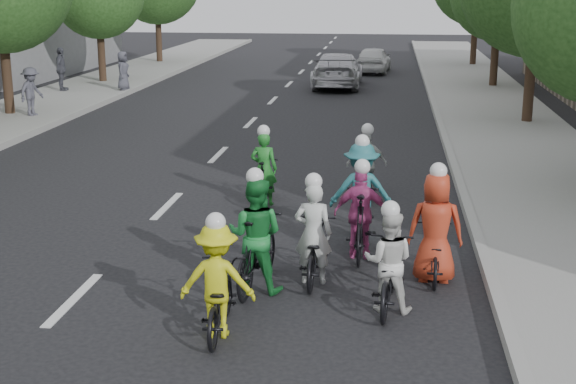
% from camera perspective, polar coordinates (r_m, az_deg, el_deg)
% --- Properties ---
extents(ground, '(120.00, 120.00, 0.00)m').
position_cam_1_polar(ground, '(12.10, -14.99, -7.38)').
color(ground, black).
rests_on(ground, ground).
extents(curb_left, '(0.18, 80.00, 0.18)m').
position_cam_1_polar(curb_left, '(23.29, -19.72, 3.11)').
color(curb_left, '#999993').
rests_on(curb_left, ground).
extents(sidewalk_right, '(4.00, 80.00, 0.15)m').
position_cam_1_polar(sidewalk_right, '(21.10, 16.79, 2.17)').
color(sidewalk_right, gray).
rests_on(sidewalk_right, ground).
extents(curb_right, '(0.18, 80.00, 0.18)m').
position_cam_1_polar(curb_right, '(20.86, 11.50, 2.41)').
color(curb_right, '#999993').
rests_on(curb_right, ground).
extents(cyclist_0, '(0.60, 1.70, 1.72)m').
position_cam_1_polar(cyclist_0, '(12.22, 1.83, -3.87)').
color(cyclist_0, black).
rests_on(cyclist_0, ground).
extents(cyclist_1, '(0.91, 1.96, 1.87)m').
position_cam_1_polar(cyclist_1, '(11.85, -2.27, -3.68)').
color(cyclist_1, black).
rests_on(cyclist_1, ground).
extents(cyclist_2, '(1.00, 1.72, 1.66)m').
position_cam_1_polar(cyclist_2, '(10.44, -5.00, -6.96)').
color(cyclist_2, black).
rests_on(cyclist_2, ground).
extents(cyclist_3, '(0.90, 1.91, 1.68)m').
position_cam_1_polar(cyclist_3, '(13.31, 5.23, -1.96)').
color(cyclist_3, black).
rests_on(cyclist_3, ground).
extents(cyclist_4, '(0.85, 1.52, 1.86)m').
position_cam_1_polar(cyclist_4, '(12.42, 10.41, -3.28)').
color(cyclist_4, black).
rests_on(cyclist_4, ground).
extents(cyclist_5, '(0.57, 1.56, 1.66)m').
position_cam_1_polar(cyclist_5, '(16.45, -1.69, 1.13)').
color(cyclist_5, black).
rests_on(cyclist_5, ground).
extents(cyclist_6, '(0.77, 1.81, 1.59)m').
position_cam_1_polar(cyclist_6, '(11.28, 7.15, -5.56)').
color(cyclist_6, black).
rests_on(cyclist_6, ground).
extents(cyclist_7, '(1.16, 1.68, 1.87)m').
position_cam_1_polar(cyclist_7, '(14.33, 5.22, -0.37)').
color(cyclist_7, black).
rests_on(cyclist_7, ground).
extents(cyclist_8, '(0.89, 1.59, 1.60)m').
position_cam_1_polar(cyclist_8, '(17.01, 5.61, 1.42)').
color(cyclist_8, black).
rests_on(cyclist_8, ground).
extents(follow_car_lead, '(2.08, 5.07, 1.47)m').
position_cam_1_polar(follow_car_lead, '(34.90, 3.54, 8.65)').
color(follow_car_lead, '#BBBABF').
rests_on(follow_car_lead, ground).
extents(follow_car_trail, '(1.84, 3.91, 1.29)m').
position_cam_1_polar(follow_car_trail, '(40.69, 6.10, 9.35)').
color(follow_car_trail, silver).
rests_on(follow_car_trail, ground).
extents(spectator_0, '(0.83, 1.14, 1.58)m').
position_cam_1_polar(spectator_0, '(27.78, -17.79, 6.82)').
color(spectator_0, '#4B4C58').
rests_on(spectator_0, sidewalk_left).
extents(spectator_1, '(0.56, 1.06, 1.73)m').
position_cam_1_polar(spectator_1, '(33.83, -15.83, 8.41)').
color(spectator_1, '#4C4E59').
rests_on(spectator_1, sidewalk_left).
extents(spectator_2, '(0.50, 0.76, 1.55)m').
position_cam_1_polar(spectator_2, '(33.47, -11.66, 8.45)').
color(spectator_2, '#494A56').
rests_on(spectator_2, sidewalk_left).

